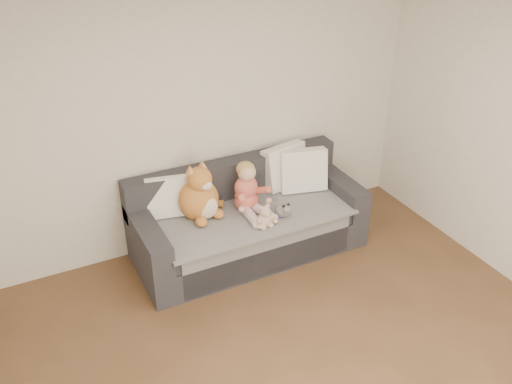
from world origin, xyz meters
TOP-DOWN VIEW (x-y plane):
  - room_shell at (0.00, 0.42)m, footprint 5.00×5.00m
  - sofa at (0.30, 2.06)m, footprint 2.20×0.94m
  - cushion_left at (-0.39, 2.30)m, footprint 0.45×0.27m
  - cushion_right_back at (0.84, 2.30)m, footprint 0.50×0.30m
  - cushion_right_front at (0.96, 2.15)m, footprint 0.50×0.32m
  - toddler at (0.29, 2.02)m, footprint 0.36×0.51m
  - plush_cat at (-0.15, 2.13)m, footprint 0.46×0.45m
  - teddy_bear at (0.30, 1.70)m, footprint 0.18×0.14m
  - plush_cow at (0.53, 1.78)m, footprint 0.13×0.20m
  - sippy_cup at (0.50, 1.79)m, footprint 0.09×0.07m

SIDE VIEW (x-z plane):
  - sofa at x=0.30m, z-range -0.12..0.73m
  - sippy_cup at x=0.50m, z-range 0.48..0.58m
  - plush_cow at x=0.53m, z-range 0.46..0.62m
  - teddy_bear at x=0.30m, z-range 0.45..0.68m
  - cushion_left at x=-0.39m, z-range 0.47..0.86m
  - toddler at x=0.29m, z-range 0.43..0.93m
  - plush_cat at x=-0.15m, z-range 0.39..0.97m
  - cushion_right_front at x=0.96m, z-range 0.47..0.91m
  - cushion_right_back at x=0.84m, z-range 0.47..0.91m
  - room_shell at x=0.00m, z-range -1.20..3.80m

